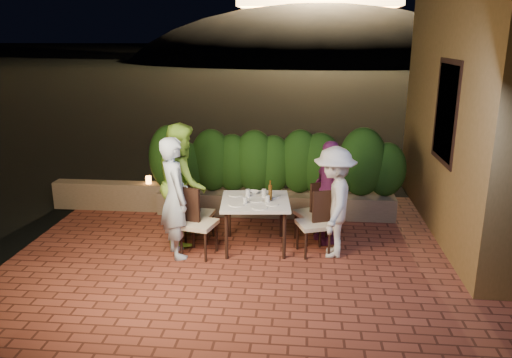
# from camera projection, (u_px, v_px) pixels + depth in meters

# --- Properties ---
(ground) EXTENTS (400.00, 400.00, 0.00)m
(ground) POSITION_uv_depth(u_px,v_px,m) (250.00, 272.00, 6.84)
(ground) COLOR black
(ground) RESTS_ON ground
(terrace_floor) EXTENTS (7.00, 6.00, 0.15)m
(terrace_floor) POSITION_uv_depth(u_px,v_px,m) (254.00, 260.00, 7.33)
(terrace_floor) COLOR brown
(terrace_floor) RESTS_ON ground
(building_wall) EXTENTS (1.60, 5.00, 5.00)m
(building_wall) POSITION_uv_depth(u_px,v_px,m) (495.00, 76.00, 7.71)
(building_wall) COLOR olive
(building_wall) RESTS_ON ground
(window_pane) EXTENTS (0.08, 1.00, 1.40)m
(window_pane) POSITION_uv_depth(u_px,v_px,m) (448.00, 112.00, 7.45)
(window_pane) COLOR black
(window_pane) RESTS_ON building_wall
(window_frame) EXTENTS (0.06, 1.15, 1.55)m
(window_frame) POSITION_uv_depth(u_px,v_px,m) (447.00, 112.00, 7.45)
(window_frame) COLOR black
(window_frame) RESTS_ON building_wall
(planter) EXTENTS (4.20, 0.55, 0.40)m
(planter) POSITION_uv_depth(u_px,v_px,m) (275.00, 203.00, 8.96)
(planter) COLOR #736049
(planter) RESTS_ON ground
(hedge) EXTENTS (4.00, 0.70, 1.10)m
(hedge) POSITION_uv_depth(u_px,v_px,m) (276.00, 163.00, 8.75)
(hedge) COLOR #183B10
(hedge) RESTS_ON planter
(parapet) EXTENTS (2.20, 0.30, 0.50)m
(parapet) POSITION_uv_depth(u_px,v_px,m) (114.00, 195.00, 9.23)
(parapet) COLOR #736049
(parapet) RESTS_ON ground
(hill) EXTENTS (52.00, 40.00, 22.00)m
(hill) POSITION_uv_depth(u_px,v_px,m) (316.00, 92.00, 65.12)
(hill) COLOR black
(hill) RESTS_ON ground
(dining_table) EXTENTS (1.09, 1.09, 0.75)m
(dining_table) POSITION_uv_depth(u_px,v_px,m) (255.00, 224.00, 7.49)
(dining_table) COLOR white
(dining_table) RESTS_ON ground
(plate_nw) EXTENTS (0.23, 0.23, 0.01)m
(plate_nw) POSITION_uv_depth(u_px,v_px,m) (237.00, 204.00, 7.19)
(plate_nw) COLOR white
(plate_nw) RESTS_ON dining_table
(plate_sw) EXTENTS (0.20, 0.20, 0.01)m
(plate_sw) POSITION_uv_depth(u_px,v_px,m) (235.00, 195.00, 7.62)
(plate_sw) COLOR white
(plate_sw) RESTS_ON dining_table
(plate_ne) EXTENTS (0.20, 0.20, 0.01)m
(plate_ne) POSITION_uv_depth(u_px,v_px,m) (272.00, 204.00, 7.21)
(plate_ne) COLOR white
(plate_ne) RESTS_ON dining_table
(plate_se) EXTENTS (0.25, 0.25, 0.01)m
(plate_se) POSITION_uv_depth(u_px,v_px,m) (272.00, 196.00, 7.58)
(plate_se) COLOR white
(plate_se) RESTS_ON dining_table
(plate_centre) EXTENTS (0.22, 0.22, 0.01)m
(plate_centre) POSITION_uv_depth(u_px,v_px,m) (256.00, 200.00, 7.37)
(plate_centre) COLOR white
(plate_centre) RESTS_ON dining_table
(plate_front) EXTENTS (0.22, 0.22, 0.01)m
(plate_front) POSITION_uv_depth(u_px,v_px,m) (260.00, 208.00, 7.06)
(plate_front) COLOR white
(plate_front) RESTS_ON dining_table
(glass_nw) EXTENTS (0.06, 0.06, 0.10)m
(glass_nw) POSITION_uv_depth(u_px,v_px,m) (245.00, 200.00, 7.24)
(glass_nw) COLOR silver
(glass_nw) RESTS_ON dining_table
(glass_sw) EXTENTS (0.07, 0.07, 0.12)m
(glass_sw) POSITION_uv_depth(u_px,v_px,m) (248.00, 193.00, 7.53)
(glass_sw) COLOR silver
(glass_sw) RESTS_ON dining_table
(glass_ne) EXTENTS (0.06, 0.06, 0.11)m
(glass_ne) POSITION_uv_depth(u_px,v_px,m) (267.00, 199.00, 7.28)
(glass_ne) COLOR silver
(glass_ne) RESTS_ON dining_table
(glass_se) EXTENTS (0.07, 0.07, 0.12)m
(glass_se) POSITION_uv_depth(u_px,v_px,m) (264.00, 193.00, 7.53)
(glass_se) COLOR silver
(glass_se) RESTS_ON dining_table
(beer_bottle) EXTENTS (0.06, 0.06, 0.30)m
(beer_bottle) POSITION_uv_depth(u_px,v_px,m) (270.00, 190.00, 7.36)
(beer_bottle) COLOR #4D300C
(beer_bottle) RESTS_ON dining_table
(bowl) EXTENTS (0.20, 0.20, 0.04)m
(bowl) POSITION_uv_depth(u_px,v_px,m) (253.00, 192.00, 7.70)
(bowl) COLOR white
(bowl) RESTS_ON dining_table
(chair_left_front) EXTENTS (0.57, 0.57, 1.01)m
(chair_left_front) POSITION_uv_depth(u_px,v_px,m) (198.00, 222.00, 7.19)
(chair_left_front) COLOR black
(chair_left_front) RESTS_ON ground
(chair_left_back) EXTENTS (0.46, 0.46, 0.90)m
(chair_left_back) POSITION_uv_depth(u_px,v_px,m) (199.00, 213.00, 7.74)
(chair_left_back) COLOR black
(chair_left_back) RESTS_ON ground
(chair_right_front) EXTENTS (0.57, 0.57, 0.95)m
(chair_right_front) POSITION_uv_depth(u_px,v_px,m) (314.00, 223.00, 7.26)
(chair_right_front) COLOR black
(chair_right_front) RESTS_ON ground
(chair_right_back) EXTENTS (0.59, 0.59, 0.93)m
(chair_right_back) POSITION_uv_depth(u_px,v_px,m) (311.00, 212.00, 7.72)
(chair_right_back) COLOR black
(chair_right_back) RESTS_ON ground
(diner_blue) EXTENTS (0.68, 0.77, 1.76)m
(diner_blue) POSITION_uv_depth(u_px,v_px,m) (175.00, 198.00, 7.09)
(diner_blue) COLOR #AFC6E1
(diner_blue) RESTS_ON ground
(diner_green) EXTENTS (0.91, 1.05, 1.86)m
(diner_green) POSITION_uv_depth(u_px,v_px,m) (183.00, 183.00, 7.64)
(diner_green) COLOR #95D643
(diner_green) RESTS_ON ground
(diner_white) EXTENTS (0.68, 1.09, 1.61)m
(diner_white) POSITION_uv_depth(u_px,v_px,m) (334.00, 202.00, 7.13)
(diner_white) COLOR silver
(diner_white) RESTS_ON ground
(diner_purple) EXTENTS (0.70, 1.02, 1.60)m
(diner_purple) POSITION_uv_depth(u_px,v_px,m) (329.00, 192.00, 7.61)
(diner_purple) COLOR #7A286D
(diner_purple) RESTS_ON ground
(parapet_lamp) EXTENTS (0.10, 0.10, 0.14)m
(parapet_lamp) POSITION_uv_depth(u_px,v_px,m) (149.00, 180.00, 9.08)
(parapet_lamp) COLOR orange
(parapet_lamp) RESTS_ON parapet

